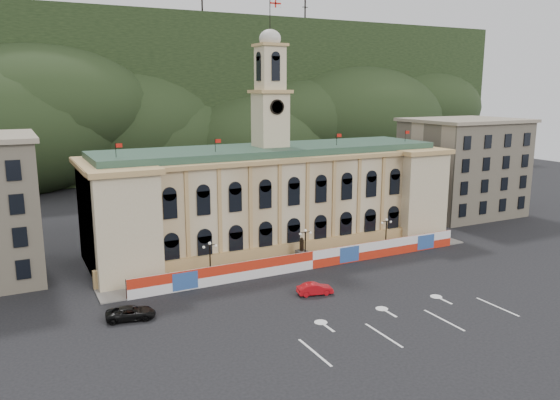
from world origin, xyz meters
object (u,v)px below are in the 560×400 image
black_suv (131,313)px  lamp_center (305,244)px  red_sedan (315,289)px  statue (302,255)px

black_suv → lamp_center: bearing=-62.2°
red_sedan → black_suv: size_ratio=0.81×
statue → black_suv: statue is taller
black_suv → red_sedan: bearing=-86.0°
lamp_center → red_sedan: size_ratio=1.14×
lamp_center → black_suv: bearing=-163.5°
statue → lamp_center: lamp_center is taller
lamp_center → black_suv: 26.97m
statue → lamp_center: bearing=-90.0°
lamp_center → black_suv: (-25.75, -7.64, -2.35)m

